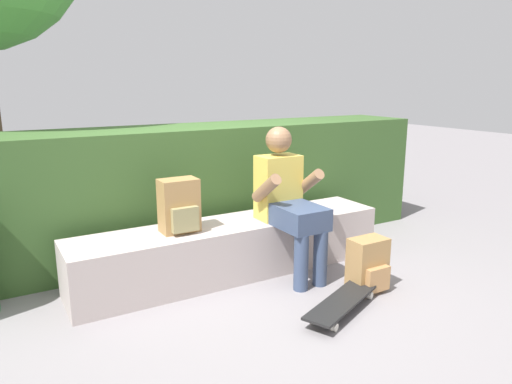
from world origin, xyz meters
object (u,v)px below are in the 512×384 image
Objects in this scene: backpack_on_bench at (179,207)px; bench_main at (233,248)px; skateboard_near_person at (343,301)px; person_skater at (288,198)px; backpack_on_ground at (368,265)px.

bench_main is at bearing 1.21° from backpack_on_bench.
person_skater is at bearing 87.10° from skateboard_near_person.
person_skater is at bearing -30.07° from bench_main.
backpack_on_ground is (1.17, -0.78, -0.43)m from backpack_on_bench.
person_skater is 2.96× the size of backpack_on_bench.
bench_main is 6.47× the size of backpack_on_bench.
backpack_on_bench is at bearing 129.67° from skateboard_near_person.
bench_main is 6.47× the size of backpack_on_ground.
backpack_on_bench is 1.00× the size of backpack_on_ground.
backpack_on_bench is at bearing -178.79° from bench_main.
bench_main is 1.07m from backpack_on_ground.
backpack_on_bench is (-0.79, 0.95, 0.55)m from skateboard_near_person.
bench_main is at bearing 132.63° from backpack_on_ground.
person_skater is 0.85m from backpack_on_bench.
bench_main reaches higher than backpack_on_ground.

